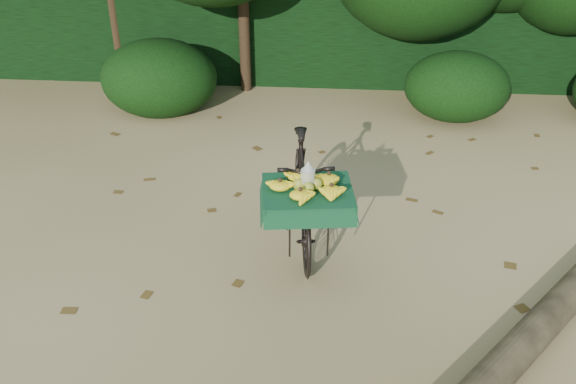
{
  "coord_description": "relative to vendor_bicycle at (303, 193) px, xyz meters",
  "views": [
    {
      "loc": [
        -0.3,
        -4.46,
        3.7
      ],
      "look_at": [
        -0.7,
        0.41,
        0.85
      ],
      "focal_mm": 38.0,
      "sensor_mm": 36.0,
      "label": 1
    }
  ],
  "objects": [
    {
      "name": "hedge_backdrop",
      "position": [
        0.59,
        5.44,
        0.32
      ],
      "size": [
        26.0,
        1.8,
        1.8
      ],
      "primitive_type": "cube",
      "color": "black",
      "rests_on": "ground"
    },
    {
      "name": "vendor_bicycle",
      "position": [
        0.0,
        0.0,
        0.0
      ],
      "size": [
        0.91,
        1.95,
        1.14
      ],
      "rotation": [
        0.0,
        0.0,
        0.13
      ],
      "color": "black",
      "rests_on": "ground"
    },
    {
      "name": "fallen_log",
      "position": [
        1.96,
        -1.46,
        -0.44
      ],
      "size": [
        2.81,
        3.23,
        0.29
      ],
      "primitive_type": "cylinder",
      "rotation": [
        1.57,
        0.0,
        -0.71
      ],
      "color": "brown",
      "rests_on": "ground"
    },
    {
      "name": "leaf_litter",
      "position": [
        0.59,
        -0.21,
        -0.58
      ],
      "size": [
        7.0,
        7.3,
        0.01
      ],
      "primitive_type": null,
      "color": "#553C16",
      "rests_on": "ground"
    },
    {
      "name": "ground",
      "position": [
        0.59,
        -0.86,
        -0.58
      ],
      "size": [
        80.0,
        80.0,
        0.0
      ],
      "primitive_type": "plane",
      "color": "tan",
      "rests_on": "ground"
    },
    {
      "name": "bush_clumps",
      "position": [
        1.09,
        3.44,
        -0.13
      ],
      "size": [
        8.8,
        1.7,
        0.9
      ],
      "primitive_type": null,
      "color": "black",
      "rests_on": "ground"
    }
  ]
}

